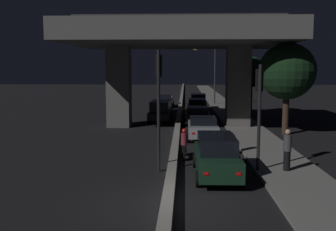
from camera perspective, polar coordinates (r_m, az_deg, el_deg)
The scene contains 18 objects.
ground_plane at distance 13.55m, azimuth 0.04°, elevation -12.69°, with size 200.00×200.00×0.00m, color black.
median_divider at distance 47.96m, azimuth 1.84°, elevation 1.61°, with size 0.40×126.00×0.36m, color gray.
sidewalk_right at distance 41.25m, azimuth 8.82°, elevation 0.52°, with size 2.91×126.00×0.13m, color gray.
elevated_overpass at distance 30.55m, azimuth 1.50°, elevation 10.72°, with size 16.40×12.38×8.65m.
traffic_light_left_of_median at distance 17.07m, azimuth -1.36°, elevation 3.79°, with size 0.30×0.49×5.33m.
traffic_light_right_of_median at distance 17.36m, azimuth 13.09°, elevation 2.31°, with size 0.30×0.49×4.71m.
street_lamp at distance 49.91m, azimuth 6.31°, elevation 6.55°, with size 2.82×0.32×7.16m.
car_dark_green_lead at distance 16.69m, azimuth 7.02°, elevation -5.77°, with size 1.90×4.66×1.75m.
car_silver_second at distance 25.36m, azimuth 5.06°, elevation -1.74°, with size 2.01×3.96×1.46m.
car_black_third at distance 32.19m, azimuth 4.28°, elevation 0.08°, with size 2.11×4.32×1.46m.
car_dark_green_fourth at distance 38.04m, azimuth 4.22°, elevation 1.26°, with size 1.98×4.32×1.64m.
car_taxi_yellow_fifth at distance 43.73m, azimuth 4.41°, elevation 2.02°, with size 1.99×3.98×1.76m.
car_black_lead_oncoming at distance 33.99m, azimuth -1.06°, elevation 0.76°, with size 2.08×4.79×1.77m.
car_black_second_oncoming at distance 46.77m, azimuth -0.38°, elevation 2.12°, with size 1.95×4.80×1.39m.
motorcycle_black_filtering_near at distance 20.03m, azimuth 2.36°, elevation -4.37°, with size 0.32×1.76×1.51m.
pedestrian_on_sidewalk at distance 17.76m, azimuth 16.92°, elevation -4.79°, with size 0.35×0.35×1.81m.
roadside_tree_kerbside_near at distance 27.97m, azimuth 16.90°, elevation 6.13°, with size 3.86×3.86×6.29m.
roadside_tree_kerbside_mid at distance 40.17m, azimuth 11.94°, elevation 6.16°, with size 3.09×3.09×5.76m.
Camera 1 is at (0.55, -12.76, 4.52)m, focal length 42.00 mm.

